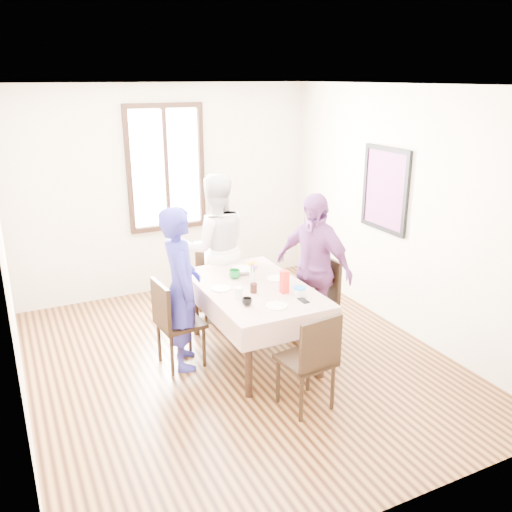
% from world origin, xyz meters
% --- Properties ---
extents(ground, '(4.50, 4.50, 0.00)m').
position_xyz_m(ground, '(0.00, 0.00, 0.00)').
color(ground, black).
rests_on(ground, ground).
extents(back_wall, '(4.00, 0.00, 4.00)m').
position_xyz_m(back_wall, '(0.00, 2.25, 1.35)').
color(back_wall, beige).
rests_on(back_wall, ground).
extents(right_wall, '(0.00, 4.50, 4.50)m').
position_xyz_m(right_wall, '(2.00, 0.00, 1.35)').
color(right_wall, beige).
rests_on(right_wall, ground).
extents(window_frame, '(1.02, 0.06, 1.62)m').
position_xyz_m(window_frame, '(0.00, 2.23, 1.65)').
color(window_frame, black).
rests_on(window_frame, back_wall).
extents(window_pane, '(0.90, 0.02, 1.50)m').
position_xyz_m(window_pane, '(0.00, 2.24, 1.65)').
color(window_pane, white).
rests_on(window_pane, back_wall).
extents(art_poster, '(0.04, 0.76, 0.96)m').
position_xyz_m(art_poster, '(1.98, 0.30, 1.55)').
color(art_poster, red).
rests_on(art_poster, right_wall).
extents(dining_table, '(0.89, 1.50, 0.75)m').
position_xyz_m(dining_table, '(0.21, 0.07, 0.38)').
color(dining_table, black).
rests_on(dining_table, ground).
extents(tablecloth, '(1.01, 1.62, 0.01)m').
position_xyz_m(tablecloth, '(0.21, 0.07, 0.76)').
color(tablecloth, '#511108').
rests_on(tablecloth, dining_table).
extents(chair_left, '(0.45, 0.45, 0.91)m').
position_xyz_m(chair_left, '(-0.53, 0.21, 0.46)').
color(chair_left, black).
rests_on(chair_left, ground).
extents(chair_right, '(0.44, 0.44, 0.91)m').
position_xyz_m(chair_right, '(0.95, 0.11, 0.46)').
color(chair_right, black).
rests_on(chair_right, ground).
extents(chair_far, '(0.48, 0.48, 0.91)m').
position_xyz_m(chair_far, '(0.21, 1.10, 0.46)').
color(chair_far, black).
rests_on(chair_far, ground).
extents(chair_near, '(0.47, 0.47, 0.91)m').
position_xyz_m(chair_near, '(0.21, -0.96, 0.46)').
color(chair_near, black).
rests_on(chair_near, ground).
extents(person_left, '(0.51, 0.66, 1.63)m').
position_xyz_m(person_left, '(-0.51, 0.21, 0.81)').
color(person_left, navy).
rests_on(person_left, ground).
extents(person_far, '(0.94, 0.78, 1.74)m').
position_xyz_m(person_far, '(0.21, 1.08, 0.87)').
color(person_far, silver).
rests_on(person_far, ground).
extents(person_right, '(0.73, 1.04, 1.64)m').
position_xyz_m(person_right, '(0.93, 0.11, 0.82)').
color(person_right, '#783C7E').
rests_on(person_right, ground).
extents(mug_black, '(0.11, 0.11, 0.07)m').
position_xyz_m(mug_black, '(-0.05, -0.33, 0.80)').
color(mug_black, black).
rests_on(mug_black, tablecloth).
extents(mug_flag, '(0.12, 0.12, 0.08)m').
position_xyz_m(mug_flag, '(0.52, 0.01, 0.80)').
color(mug_flag, red).
rests_on(mug_flag, tablecloth).
extents(mug_green, '(0.15, 0.15, 0.09)m').
position_xyz_m(mug_green, '(0.13, 0.36, 0.81)').
color(mug_green, '#0C7226').
rests_on(mug_green, tablecloth).
extents(serving_bowl, '(0.25, 0.25, 0.06)m').
position_xyz_m(serving_bowl, '(0.27, 0.46, 0.79)').
color(serving_bowl, white).
rests_on(serving_bowl, tablecloth).
extents(juice_carton, '(0.07, 0.07, 0.23)m').
position_xyz_m(juice_carton, '(0.41, -0.21, 0.87)').
color(juice_carton, red).
rests_on(juice_carton, tablecloth).
extents(butter_tub, '(0.14, 0.14, 0.07)m').
position_xyz_m(butter_tub, '(0.51, -0.33, 0.80)').
color(butter_tub, white).
rests_on(butter_tub, tablecloth).
extents(jam_jar, '(0.07, 0.07, 0.10)m').
position_xyz_m(jam_jar, '(0.14, -0.08, 0.81)').
color(jam_jar, black).
rests_on(jam_jar, tablecloth).
extents(drinking_glass, '(0.08, 0.08, 0.11)m').
position_xyz_m(drinking_glass, '(-0.05, -0.14, 0.82)').
color(drinking_glass, silver).
rests_on(drinking_glass, tablecloth).
extents(smartphone, '(0.07, 0.14, 0.01)m').
position_xyz_m(smartphone, '(0.47, -0.47, 0.77)').
color(smartphone, black).
rests_on(smartphone, tablecloth).
extents(flower_vase, '(0.06, 0.06, 0.12)m').
position_xyz_m(flower_vase, '(0.23, 0.15, 0.82)').
color(flower_vase, silver).
rests_on(flower_vase, tablecloth).
extents(plate_left, '(0.20, 0.20, 0.01)m').
position_xyz_m(plate_left, '(-0.11, 0.15, 0.77)').
color(plate_left, white).
rests_on(plate_left, tablecloth).
extents(plate_right, '(0.20, 0.20, 0.01)m').
position_xyz_m(plate_right, '(0.51, 0.15, 0.77)').
color(plate_right, white).
rests_on(plate_right, tablecloth).
extents(plate_near, '(0.20, 0.20, 0.01)m').
position_xyz_m(plate_near, '(0.18, -0.47, 0.77)').
color(plate_near, white).
rests_on(plate_near, tablecloth).
extents(butter_lid, '(0.12, 0.12, 0.01)m').
position_xyz_m(butter_lid, '(0.51, -0.33, 0.84)').
color(butter_lid, blue).
rests_on(butter_lid, butter_tub).
extents(flower_bunch, '(0.09, 0.09, 0.10)m').
position_xyz_m(flower_bunch, '(0.23, 0.15, 0.94)').
color(flower_bunch, yellow).
rests_on(flower_bunch, flower_vase).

